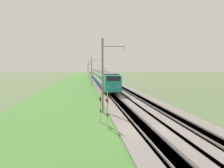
{
  "coord_description": "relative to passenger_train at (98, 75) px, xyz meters",
  "views": [
    {
      "loc": [
        -16.04,
        4.71,
        5.22
      ],
      "look_at": [
        21.35,
        0.0,
        2.23
      ],
      "focal_mm": 35.0,
      "sensor_mm": 36.0,
      "label": 1
    }
  ],
  "objects": [
    {
      "name": "ground_plane",
      "position": [
        -61.94,
        0.0,
        -2.38
      ],
      "size": [
        400.0,
        400.0,
        0.0
      ],
      "primitive_type": "plane",
      "color": "#60754C"
    },
    {
      "name": "ballast_main",
      "position": [
        -11.94,
        0.0,
        -2.23
      ],
      "size": [
        240.0,
        4.4,
        0.3
      ],
      "color": "gray",
      "rests_on": "ground"
    },
    {
      "name": "ballast_adjacent",
      "position": [
        -11.94,
        -4.02,
        -2.23
      ],
      "size": [
        240.0,
        4.4,
        0.3
      ],
      "color": "gray",
      "rests_on": "ground"
    },
    {
      "name": "track_main",
      "position": [
        -11.94,
        0.0,
        -2.22
      ],
      "size": [
        240.0,
        1.57,
        0.45
      ],
      "color": "#4C4238",
      "rests_on": "ground"
    },
    {
      "name": "track_adjacent",
      "position": [
        -11.94,
        -4.02,
        -2.22
      ],
      "size": [
        240.0,
        1.57,
        0.45
      ],
      "color": "#4C4238",
      "rests_on": "ground"
    },
    {
      "name": "grass_verge",
      "position": [
        -11.94,
        7.19,
        -2.32
      ],
      "size": [
        240.0,
        13.14,
        0.12
      ],
      "color": "#4C8438",
      "rests_on": "ground"
    },
    {
      "name": "passenger_train",
      "position": [
        0.0,
        0.0,
        0.0
      ],
      "size": [
        84.68,
        2.91,
        5.07
      ],
      "rotation": [
        0.0,
        0.0,
        3.14
      ],
      "color": "teal",
      "rests_on": "ground"
    },
    {
      "name": "crossing_signal_near",
      "position": [
        -60.55,
        2.91,
        -0.42
      ],
      "size": [
        0.7,
        0.23,
        3.23
      ],
      "rotation": [
        0.0,
        0.0,
        1.57
      ],
      "color": "beige",
      "rests_on": "ground"
    },
    {
      "name": "crossing_signal_aux",
      "position": [
        -58.38,
        3.31,
        -0.54
      ],
      "size": [
        0.7,
        0.23,
        3.03
      ],
      "rotation": [
        0.0,
        0.0,
        1.57
      ],
      "color": "beige",
      "rests_on": "ground"
    },
    {
      "name": "catenary_mast_near",
      "position": [
        -54.08,
        2.68,
        1.94
      ],
      "size": [
        0.22,
        2.56,
        8.35
      ],
      "color": "slate",
      "rests_on": "ground"
    },
    {
      "name": "catenary_mast_mid",
      "position": [
        -17.8,
        2.68,
        1.73
      ],
      "size": [
        0.22,
        2.56,
        7.93
      ],
      "color": "slate",
      "rests_on": "ground"
    },
    {
      "name": "catenary_mast_far",
      "position": [
        18.48,
        2.68,
        1.89
      ],
      "size": [
        0.22,
        2.56,
        8.26
      ],
      "color": "slate",
      "rests_on": "ground"
    },
    {
      "name": "catenary_mast_distant",
      "position": [
        54.75,
        2.68,
        1.55
      ],
      "size": [
        0.22,
        2.56,
        7.59
      ],
      "color": "slate",
      "rests_on": "ground"
    }
  ]
}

